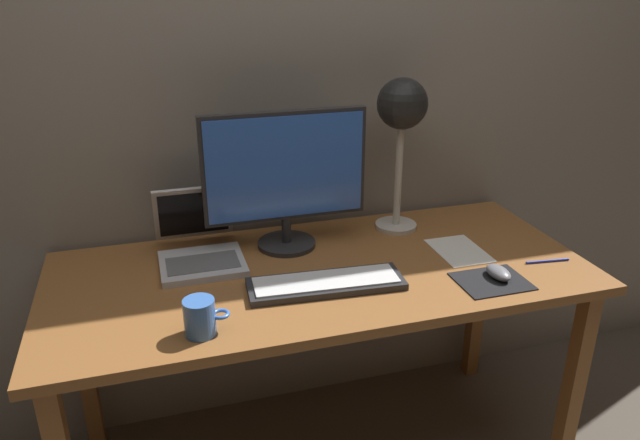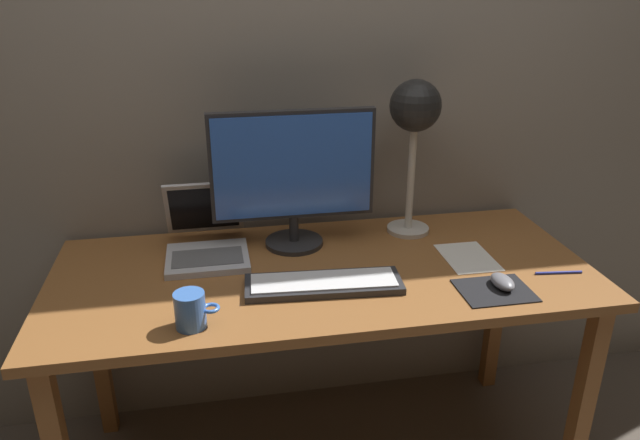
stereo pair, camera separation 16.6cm
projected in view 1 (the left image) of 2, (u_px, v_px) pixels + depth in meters
The scene contains 11 objects.
back_wall at pixel (286, 59), 1.92m from camera, with size 4.80×0.06×2.60m, color gray.
desk at pixel (321, 292), 1.81m from camera, with size 1.60×0.70×0.74m.
monitor at pixel (285, 174), 1.84m from camera, with size 0.51×0.19×0.44m.
keyboard_main at pixel (326, 283), 1.67m from camera, with size 0.45×0.17×0.03m.
laptop at pixel (198, 239), 1.83m from camera, with size 0.25×0.31×0.22m.
desk_lamp at pixel (402, 115), 1.92m from camera, with size 0.16×0.16×0.51m.
mousepad at pixel (492, 281), 1.71m from camera, with size 0.20×0.16×0.00m, color black.
mouse at pixel (498, 272), 1.72m from camera, with size 0.06×0.10×0.03m, color slate.
coffee_mug at pixel (200, 317), 1.45m from camera, with size 0.11×0.08×0.09m.
paper_sheet_near_mouse at pixel (459, 251), 1.90m from camera, with size 0.15×0.21×0.00m, color white.
pen at pixel (547, 261), 1.82m from camera, with size 0.01×0.01×0.14m, color #2633A5.
Camera 1 is at (-0.46, -1.52, 1.56)m, focal length 33.52 mm.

